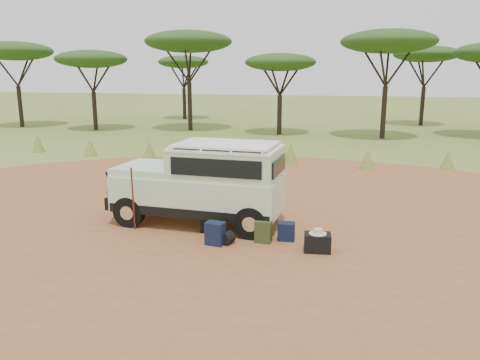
% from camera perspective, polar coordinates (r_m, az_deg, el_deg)
% --- Properties ---
extents(ground, '(140.00, 140.00, 0.00)m').
position_cam_1_polar(ground, '(10.85, -0.19, -6.67)').
color(ground, olive).
rests_on(ground, ground).
extents(dirt_clearing, '(23.00, 23.00, 0.01)m').
position_cam_1_polar(dirt_clearing, '(10.84, -0.19, -6.65)').
color(dirt_clearing, '#975C31').
rests_on(dirt_clearing, ground).
extents(grass_fringe, '(36.60, 1.60, 0.90)m').
position_cam_1_polar(grass_fringe, '(19.01, 6.52, 3.03)').
color(grass_fringe, olive).
rests_on(grass_fringe, ground).
extents(acacia_treeline, '(46.70, 13.20, 6.26)m').
position_cam_1_polar(acacia_treeline, '(29.80, 10.90, 15.05)').
color(acacia_treeline, black).
rests_on(acacia_treeline, ground).
extents(safari_vehicle, '(4.28, 1.86, 2.03)m').
position_cam_1_polar(safari_vehicle, '(11.37, -4.43, -0.62)').
color(safari_vehicle, '#BAD8B9').
rests_on(safari_vehicle, ground).
extents(walking_staff, '(0.19, 0.37, 1.57)m').
position_cam_1_polar(walking_staff, '(11.09, -12.90, -2.30)').
color(walking_staff, '#5E2016').
rests_on(walking_staff, ground).
extents(backpack_black, '(0.47, 0.38, 0.58)m').
position_cam_1_polar(backpack_black, '(10.99, -3.64, -4.82)').
color(backpack_black, black).
rests_on(backpack_black, ground).
extents(backpack_navy, '(0.43, 0.34, 0.51)m').
position_cam_1_polar(backpack_navy, '(10.16, -3.05, -6.54)').
color(backpack_navy, black).
rests_on(backpack_navy, ground).
extents(backpack_olive, '(0.36, 0.27, 0.49)m').
position_cam_1_polar(backpack_olive, '(10.31, 2.86, -6.31)').
color(backpack_olive, '#30401D').
rests_on(backpack_olive, ground).
extents(duffel_navy, '(0.38, 0.30, 0.41)m').
position_cam_1_polar(duffel_navy, '(10.47, 5.67, -6.27)').
color(duffel_navy, black).
rests_on(duffel_navy, ground).
extents(hard_case, '(0.59, 0.45, 0.39)m').
position_cam_1_polar(hard_case, '(9.93, 9.42, -7.55)').
color(hard_case, black).
rests_on(hard_case, ground).
extents(stuff_sack, '(0.34, 0.34, 0.27)m').
position_cam_1_polar(stuff_sack, '(10.23, -1.58, -7.08)').
color(stuff_sack, black).
rests_on(stuff_sack, ground).
extents(safari_hat, '(0.36, 0.36, 0.11)m').
position_cam_1_polar(safari_hat, '(9.85, 9.47, -6.28)').
color(safari_hat, beige).
rests_on(safari_hat, hard_case).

